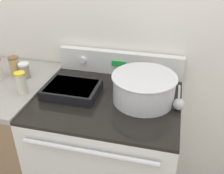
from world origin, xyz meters
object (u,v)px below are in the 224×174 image
object	(u,v)px
mixing_bowl	(144,87)
ladle	(179,103)
spice_jar_brown_cap	(15,66)
spice_jar_white_cap	(24,70)
casserole_dish	(72,89)
spice_jar_yellow_cap	(21,83)

from	to	relation	value
mixing_bowl	ladle	size ratio (longest dim) A/B	1.28
spice_jar_brown_cap	spice_jar_white_cap	bearing A→B (deg)	-9.09
mixing_bowl	casserole_dish	size ratio (longest dim) A/B	1.15
mixing_bowl	spice_jar_white_cap	world-z (taller)	mixing_bowl
mixing_bowl	spice_jar_white_cap	xyz separation A→B (m)	(-0.73, 0.07, -0.02)
spice_jar_white_cap	mixing_bowl	bearing A→B (deg)	-5.19
mixing_bowl	spice_jar_brown_cap	size ratio (longest dim) A/B	2.76
spice_jar_yellow_cap	spice_jar_brown_cap	xyz separation A→B (m)	(-0.16, 0.18, -0.00)
casserole_dish	spice_jar_yellow_cap	size ratio (longest dim) A/B	2.34
spice_jar_yellow_cap	ladle	bearing A→B (deg)	5.88
mixing_bowl	casserole_dish	world-z (taller)	mixing_bowl
mixing_bowl	ladle	bearing A→B (deg)	-5.96
ladle	spice_jar_white_cap	distance (m)	0.93
casserole_dish	spice_jar_yellow_cap	xyz separation A→B (m)	(-0.26, -0.08, 0.05)
ladle	spice_jar_white_cap	world-z (taller)	spice_jar_white_cap
spice_jar_white_cap	spice_jar_yellow_cap	bearing A→B (deg)	-63.95
casserole_dish	spice_jar_brown_cap	world-z (taller)	spice_jar_brown_cap
casserole_dish	spice_jar_white_cap	distance (m)	0.36
casserole_dish	spice_jar_brown_cap	bearing A→B (deg)	165.37
spice_jar_yellow_cap	spice_jar_white_cap	world-z (taller)	spice_jar_yellow_cap
spice_jar_yellow_cap	spice_jar_white_cap	size ratio (longest dim) A/B	1.34
casserole_dish	spice_jar_yellow_cap	distance (m)	0.27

